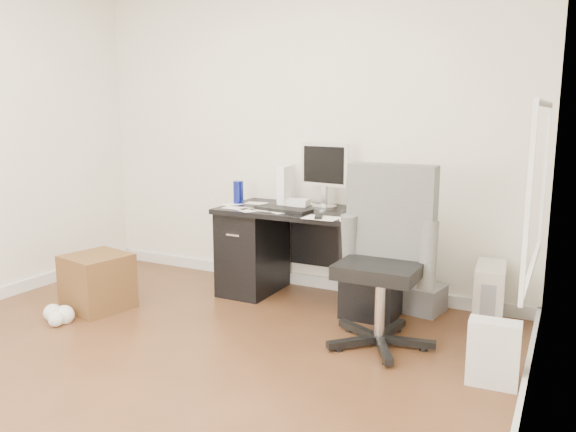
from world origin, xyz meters
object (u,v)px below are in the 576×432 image
Objects in this scene: pc_tower at (489,295)px; wicker_basket at (98,282)px; keyboard at (283,209)px; desk at (312,253)px; lcd_monitor at (325,175)px; office_chair at (381,258)px.

pc_tower is 2.94m from wicker_basket.
keyboard is at bearing -176.59° from pc_tower.
keyboard is at bearing -139.15° from desk.
lcd_monitor reaches higher than office_chair.
keyboard is (-0.23, -0.28, -0.25)m from lcd_monitor.
pc_tower is 1.03× the size of wicker_basket.
lcd_monitor is (0.05, 0.13, 0.62)m from desk.
desk is 1.37m from pc_tower.
lcd_monitor is at bearing 67.54° from desk.
keyboard is 1.55m from wicker_basket.
desk is at bearing 50.38° from keyboard.
desk reaches higher than wicker_basket.
pc_tower is (1.36, 0.07, -0.18)m from desk.
pc_tower is (0.59, 0.69, -0.37)m from office_chair.
desk reaches higher than pc_tower.
desk is 1.69m from wicker_basket.
pc_tower is at bearing 6.01° from lcd_monitor.
keyboard is at bearing -121.30° from lcd_monitor.
desk is at bearing 33.93° from wicker_basket.
keyboard reaches higher than wicker_basket.
desk is 3.47× the size of wicker_basket.
lcd_monitor is at bearing 60.02° from keyboard.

